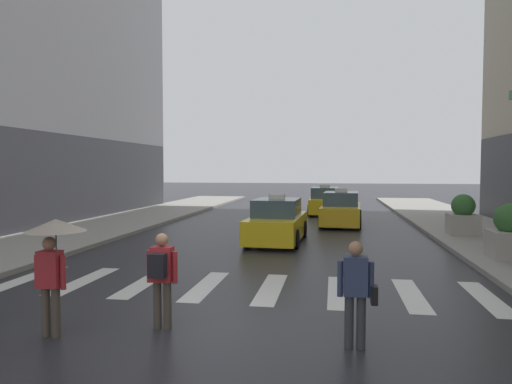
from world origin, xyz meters
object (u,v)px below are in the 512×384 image
at_px(taxi_third, 325,202).
at_px(pedestrian_with_backpack, 161,273).
at_px(taxi_second, 341,210).
at_px(planter_near_corner, 510,234).
at_px(planter_mid_block, 463,216).
at_px(taxi_lead, 277,223).
at_px(pedestrian_with_umbrella, 54,245).
at_px(pedestrian_with_handbag, 356,288).

relative_size(taxi_third, pedestrian_with_backpack, 2.76).
distance_m(taxi_second, planter_near_corner, 9.65).
height_order(taxi_second, planter_near_corner, taxi_second).
bearing_deg(planter_mid_block, taxi_second, 143.12).
height_order(taxi_lead, planter_near_corner, taxi_lead).
height_order(taxi_lead, taxi_second, same).
height_order(taxi_third, pedestrian_with_umbrella, pedestrian_with_umbrella).
distance_m(pedestrian_with_backpack, planter_near_corner, 10.50).
bearing_deg(pedestrian_with_backpack, taxi_second, 77.93).
relative_size(taxi_third, planter_near_corner, 2.85).
bearing_deg(pedestrian_with_backpack, planter_mid_block, 56.02).
distance_m(taxi_third, planter_near_corner, 14.94).
height_order(taxi_third, planter_near_corner, taxi_third).
relative_size(pedestrian_with_backpack, pedestrian_with_handbag, 1.00).
xyz_separation_m(taxi_second, planter_near_corner, (4.67, -8.44, 0.15)).
relative_size(pedestrian_with_handbag, planter_mid_block, 1.03).
bearing_deg(taxi_third, planter_near_corner, -68.15).
height_order(pedestrian_with_backpack, planter_mid_block, planter_mid_block).
bearing_deg(pedestrian_with_umbrella, taxi_second, 73.08).
bearing_deg(taxi_lead, taxi_third, 81.92).
distance_m(taxi_lead, pedestrian_with_handbag, 10.31).
bearing_deg(pedestrian_with_umbrella, taxi_third, 79.51).
bearing_deg(taxi_lead, planter_near_corner, -21.76).
xyz_separation_m(pedestrian_with_backpack, planter_mid_block, (7.95, 11.80, -0.10)).
distance_m(taxi_third, pedestrian_with_umbrella, 21.75).
xyz_separation_m(taxi_second, pedestrian_with_umbrella, (-4.85, -15.95, 0.79)).
bearing_deg(pedestrian_with_backpack, pedestrian_with_handbag, -5.47).
relative_size(pedestrian_with_backpack, planter_near_corner, 1.03).
xyz_separation_m(pedestrian_with_umbrella, pedestrian_with_backpack, (1.58, 0.64, -0.54)).
distance_m(pedestrian_with_handbag, planter_near_corner, 8.58).
distance_m(pedestrian_with_umbrella, pedestrian_with_backpack, 1.79).
bearing_deg(pedestrian_with_backpack, pedestrian_with_umbrella, -157.91).
bearing_deg(taxi_lead, pedestrian_with_handbag, -76.39).
distance_m(pedestrian_with_backpack, pedestrian_with_handbag, 3.26).
relative_size(taxi_lead, planter_near_corner, 2.88).
xyz_separation_m(taxi_third, pedestrian_with_backpack, (-2.38, -20.73, 0.25)).
distance_m(taxi_lead, taxi_third, 11.13).
xyz_separation_m(pedestrian_with_handbag, planter_mid_block, (4.71, 12.11, -0.06)).
bearing_deg(pedestrian_with_handbag, taxi_lead, 103.61).
height_order(taxi_second, taxi_third, same).
height_order(taxi_third, pedestrian_with_backpack, taxi_third).
bearing_deg(pedestrian_with_umbrella, planter_near_corner, 38.26).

